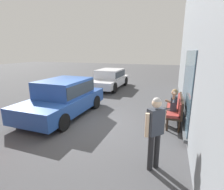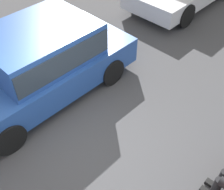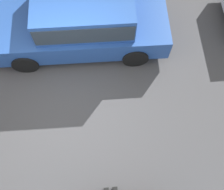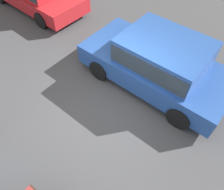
{
  "view_description": "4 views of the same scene",
  "coord_description": "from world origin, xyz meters",
  "views": [
    {
      "loc": [
        5.67,
        2.6,
        2.7
      ],
      "look_at": [
        -0.46,
        0.52,
        1.04
      ],
      "focal_mm": 28.0,
      "sensor_mm": 36.0,
      "label": 1
    },
    {
      "loc": [
        1.91,
        2.6,
        4.33
      ],
      "look_at": [
        -0.49,
        0.38,
        1.14
      ],
      "focal_mm": 45.0,
      "sensor_mm": 36.0,
      "label": 2
    },
    {
      "loc": [
        -0.78,
        2.6,
        6.1
      ],
      "look_at": [
        -0.98,
        0.49,
        0.97
      ],
      "focal_mm": 45.0,
      "sensor_mm": 36.0,
      "label": 3
    },
    {
      "loc": [
        -2.14,
        2.6,
        4.8
      ],
      "look_at": [
        -0.17,
        0.05,
        0.82
      ],
      "focal_mm": 35.0,
      "sensor_mm": 36.0,
      "label": 4
    }
  ],
  "objects": [
    {
      "name": "parked_car_near",
      "position": [
        -6.34,
        -1.66,
        0.76
      ],
      "size": [
        4.38,
        2.0,
        1.36
      ],
      "color": "silver",
      "rests_on": "ground_plane"
    },
    {
      "name": "pedestrian_standing",
      "position": [
        1.98,
        2.36,
        1.02
      ],
      "size": [
        0.42,
        0.41,
        1.73
      ],
      "color": "#232326",
      "rests_on": "ground_plane"
    },
    {
      "name": "building_facade",
      "position": [
        -0.01,
        3.4,
        2.98
      ],
      "size": [
        18.0,
        0.51,
        5.98
      ],
      "color": "gray",
      "rests_on": "ground_plane"
    },
    {
      "name": "parked_car_mid",
      "position": [
        -0.46,
        -1.64,
        0.82
      ],
      "size": [
        4.23,
        2.09,
        1.51
      ],
      "color": "#23478E",
      "rests_on": "ground_plane"
    },
    {
      "name": "person_on_phone",
      "position": [
        -0.79,
        2.67,
        0.73
      ],
      "size": [
        0.73,
        0.74,
        1.37
      ],
      "color": "black",
      "rests_on": "ground_plane"
    },
    {
      "name": "bench",
      "position": [
        -1.02,
        2.9,
        0.6
      ],
      "size": [
        1.8,
        0.55,
        1.03
      ],
      "color": "#332319",
      "rests_on": "ground_plane"
    },
    {
      "name": "ground_plane",
      "position": [
        0.0,
        0.0,
        0.0
      ],
      "size": [
        60.0,
        60.0,
        0.0
      ],
      "primitive_type": "plane",
      "color": "#424244"
    }
  ]
}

